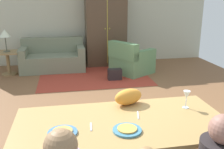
# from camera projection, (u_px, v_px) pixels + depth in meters

# --- Properties ---
(ground_plane) EXTENTS (7.05, 6.56, 0.02)m
(ground_plane) POSITION_uv_depth(u_px,v_px,m) (108.00, 107.00, 4.57)
(ground_plane) COLOR brown
(back_wall) EXTENTS (7.05, 0.10, 2.70)m
(back_wall) POSITION_uv_depth(u_px,v_px,m) (88.00, 16.00, 7.31)
(back_wall) COLOR #BABAA0
(back_wall) RESTS_ON ground_plane
(dining_table) EXTENTS (1.98, 0.96, 0.76)m
(dining_table) POSITION_uv_depth(u_px,v_px,m) (122.00, 128.00, 2.39)
(dining_table) COLOR tan
(dining_table) RESTS_ON ground_plane
(plate_near_man) EXTENTS (0.25, 0.25, 0.02)m
(plate_near_man) POSITION_uv_depth(u_px,v_px,m) (63.00, 133.00, 2.16)
(plate_near_man) COLOR teal
(plate_near_man) RESTS_ON dining_table
(pizza_near_man) EXTENTS (0.17, 0.17, 0.01)m
(pizza_near_man) POSITION_uv_depth(u_px,v_px,m) (62.00, 131.00, 2.16)
(pizza_near_man) COLOR gold
(pizza_near_man) RESTS_ON plate_near_man
(plate_near_child) EXTENTS (0.25, 0.25, 0.02)m
(plate_near_child) POSITION_uv_depth(u_px,v_px,m) (127.00, 130.00, 2.20)
(plate_near_child) COLOR teal
(plate_near_child) RESTS_ON dining_table
(pizza_near_child) EXTENTS (0.17, 0.17, 0.01)m
(pizza_near_child) POSITION_uv_depth(u_px,v_px,m) (127.00, 129.00, 2.20)
(pizza_near_child) COLOR gold
(pizza_near_child) RESTS_ON plate_near_child
(wine_glass) EXTENTS (0.07, 0.07, 0.19)m
(wine_glass) POSITION_uv_depth(u_px,v_px,m) (187.00, 96.00, 2.63)
(wine_glass) COLOR silver
(wine_glass) RESTS_ON dining_table
(fork) EXTENTS (0.03, 0.15, 0.01)m
(fork) POSITION_uv_depth(u_px,v_px,m) (91.00, 127.00, 2.28)
(fork) COLOR silver
(fork) RESTS_ON dining_table
(knife) EXTENTS (0.05, 0.17, 0.01)m
(knife) POSITION_uv_depth(u_px,v_px,m) (138.00, 115.00, 2.50)
(knife) COLOR silver
(knife) RESTS_ON dining_table
(cat) EXTENTS (0.35, 0.25, 0.17)m
(cat) POSITION_uv_depth(u_px,v_px,m) (128.00, 97.00, 2.74)
(cat) COLOR orange
(cat) RESTS_ON dining_table
(area_rug) EXTENTS (2.60, 1.80, 0.01)m
(area_rug) POSITION_uv_depth(u_px,v_px,m) (94.00, 77.00, 6.24)
(area_rug) COLOR #A23626
(area_rug) RESTS_ON ground_plane
(couch) EXTENTS (1.63, 0.86, 0.82)m
(couch) POSITION_uv_depth(u_px,v_px,m) (53.00, 58.00, 6.79)
(couch) COLOR slate
(couch) RESTS_ON ground_plane
(armchair) EXTENTS (1.18, 1.18, 0.82)m
(armchair) POSITION_uv_depth(u_px,v_px,m) (131.00, 61.00, 6.47)
(armchair) COLOR #608B5A
(armchair) RESTS_ON ground_plane
(armoire) EXTENTS (1.10, 0.59, 2.10)m
(armoire) POSITION_uv_depth(u_px,v_px,m) (106.00, 27.00, 7.11)
(armoire) COLOR #4E3A28
(armoire) RESTS_ON ground_plane
(side_table) EXTENTS (0.56, 0.56, 0.58)m
(side_table) POSITION_uv_depth(u_px,v_px,m) (8.00, 60.00, 6.33)
(side_table) COLOR olive
(side_table) RESTS_ON ground_plane
(table_lamp) EXTENTS (0.26, 0.26, 0.54)m
(table_lamp) POSITION_uv_depth(u_px,v_px,m) (5.00, 34.00, 6.15)
(table_lamp) COLOR #4B4D3D
(table_lamp) RESTS_ON side_table
(handbag) EXTENTS (0.32, 0.16, 0.26)m
(handbag) POSITION_uv_depth(u_px,v_px,m) (115.00, 74.00, 6.00)
(handbag) COLOR black
(handbag) RESTS_ON ground_plane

